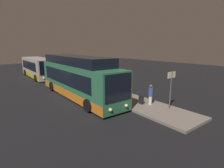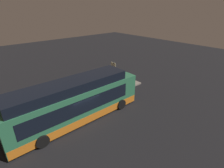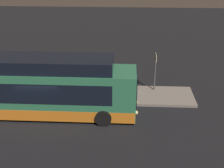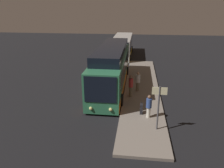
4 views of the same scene
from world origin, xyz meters
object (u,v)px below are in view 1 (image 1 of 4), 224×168
(bus_second, at_px, (38,68))
(suitcase, at_px, (141,100))
(sign_post, at_px, (171,85))
(bus_lead, at_px, (77,78))
(passenger_boarding, at_px, (110,87))
(passenger_with_bags, at_px, (151,94))
(passenger_waiting, at_px, (106,84))

(bus_second, height_order, suitcase, bus_second)
(bus_second, relative_size, sign_post, 3.70)
(sign_post, bearing_deg, suitcase, -154.46)
(bus_lead, relative_size, passenger_boarding, 6.70)
(bus_lead, relative_size, bus_second, 1.18)
(bus_lead, relative_size, passenger_with_bags, 7.54)
(passenger_boarding, bearing_deg, bus_second, -171.49)
(passenger_waiting, relative_size, passenger_with_bags, 1.06)
(passenger_boarding, bearing_deg, passenger_with_bags, 22.70)
(bus_second, distance_m, passenger_waiting, 14.94)
(passenger_waiting, bearing_deg, bus_second, -147.14)
(passenger_boarding, distance_m, sign_post, 5.31)
(suitcase, bearing_deg, passenger_boarding, -163.74)
(bus_lead, bearing_deg, bus_second, 180.00)
(bus_second, bearing_deg, suitcase, 8.26)
(bus_lead, distance_m, suitcase, 6.34)
(bus_second, height_order, sign_post, sign_post)
(bus_lead, distance_m, sign_post, 8.40)
(bus_lead, bearing_deg, passenger_with_bags, 28.02)
(bus_second, bearing_deg, passenger_boarding, 6.74)
(bus_lead, height_order, passenger_with_bags, bus_lead)
(bus_second, xyz_separation_m, passenger_boarding, (16.12, 1.91, -0.27))
(passenger_boarding, height_order, passenger_waiting, passenger_boarding)
(suitcase, height_order, sign_post, sign_post)
(passenger_with_bags, distance_m, sign_post, 1.77)
(bus_second, xyz_separation_m, passenger_with_bags, (19.61, 3.24, -0.40))
(passenger_with_bags, xyz_separation_m, sign_post, (1.44, 0.47, 0.92))
(passenger_waiting, height_order, passenger_with_bags, passenger_waiting)
(passenger_boarding, bearing_deg, sign_post, 21.84)
(bus_lead, height_order, suitcase, bus_lead)
(bus_lead, distance_m, passenger_with_bags, 6.94)
(bus_lead, xyz_separation_m, suitcase, (5.57, 2.77, -1.19))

